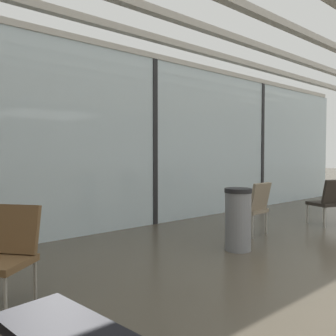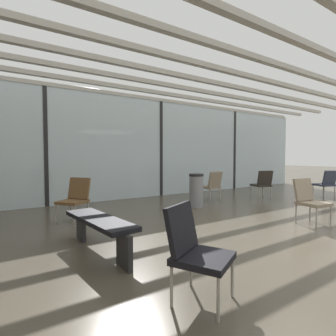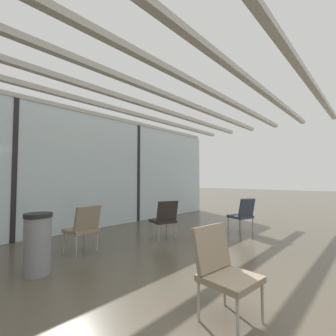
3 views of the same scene
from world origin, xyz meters
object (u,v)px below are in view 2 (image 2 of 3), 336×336
object	(u,v)px
lounge_chair_5	(263,182)
trash_bin	(196,190)
lounge_chair_6	(75,197)
lounge_chair_2	(326,182)
lounge_chair_1	(309,198)
parked_airplane	(76,137)
lounge_chair_0	(212,184)
lounge_chair_3	(194,246)
waiting_bench	(99,225)

from	to	relation	value
lounge_chair_5	trash_bin	bearing A→B (deg)	17.50
lounge_chair_6	trash_bin	world-z (taller)	lounge_chair_6
lounge_chair_5	lounge_chair_2	bearing A→B (deg)	168.46
lounge_chair_1	parked_airplane	bearing A→B (deg)	111.47
lounge_chair_1	lounge_chair_5	xyz separation A→B (m)	(1.79, 2.41, 0.00)
trash_bin	lounge_chair_0	bearing A→B (deg)	23.67
lounge_chair_1	lounge_chair_6	size ratio (longest dim) A/B	1.00
lounge_chair_0	lounge_chair_5	distance (m)	1.75
parked_airplane	lounge_chair_3	world-z (taller)	parked_airplane
parked_airplane	waiting_bench	xyz separation A→B (m)	(-1.62, -8.04, -1.77)
lounge_chair_6	waiting_bench	bearing A→B (deg)	-42.45
lounge_chair_6	parked_airplane	bearing A→B (deg)	127.93
lounge_chair_0	lounge_chair_5	bearing A→B (deg)	160.85
trash_bin	lounge_chair_2	bearing A→B (deg)	-14.03
waiting_bench	trash_bin	xyz separation A→B (m)	(3.11, 1.71, 0.07)
parked_airplane	lounge_chair_6	xyz separation A→B (m)	(-1.48, -6.10, -1.63)
lounge_chair_0	waiting_bench	distance (m)	4.55
lounge_chair_2	lounge_chair_5	bearing A→B (deg)	-13.18
lounge_chair_6	trash_bin	xyz separation A→B (m)	(2.97, -0.23, -0.06)
lounge_chair_3	lounge_chair_5	bearing A→B (deg)	3.39
lounge_chair_1	lounge_chair_2	world-z (taller)	same
lounge_chair_2	lounge_chair_3	bearing A→B (deg)	34.70
parked_airplane	lounge_chair_0	size ratio (longest dim) A/B	13.10
lounge_chair_1	lounge_chair_6	world-z (taller)	same
waiting_bench	parked_airplane	bearing A→B (deg)	-18.21
parked_airplane	trash_bin	size ratio (longest dim) A/B	13.26
lounge_chair_3	lounge_chair_6	bearing A→B (deg)	65.23
waiting_bench	trash_bin	distance (m)	3.55
lounge_chair_3	trash_bin	world-z (taller)	lounge_chair_3
lounge_chair_1	lounge_chair_5	bearing A→B (deg)	60.20
lounge_chair_5	lounge_chair_6	bearing A→B (deg)	15.83
lounge_chair_2	trash_bin	distance (m)	4.51
parked_airplane	lounge_chair_0	bearing A→B (deg)	-67.89
parked_airplane	lounge_chair_3	distance (m)	9.90
lounge_chair_1	lounge_chair_0	bearing A→B (deg)	94.82
lounge_chair_1	lounge_chair_2	distance (m)	3.81
lounge_chair_0	lounge_chair_3	distance (m)	5.25
trash_bin	waiting_bench	bearing A→B (deg)	-151.20
lounge_chair_0	lounge_chair_3	xyz separation A→B (m)	(-3.68, -3.75, 0.00)
lounge_chair_3	waiting_bench	world-z (taller)	lounge_chair_3
parked_airplane	lounge_chair_3	xyz separation A→B (m)	(-1.27, -9.68, -1.63)
lounge_chair_1	lounge_chair_2	bearing A→B (deg)	27.92
lounge_chair_0	lounge_chair_2	world-z (taller)	same
parked_airplane	trash_bin	distance (m)	6.72
lounge_chair_1	lounge_chair_2	xyz separation A→B (m)	(3.56, 1.38, 0.00)
lounge_chair_3	trash_bin	xyz separation A→B (m)	(2.76, 3.35, -0.06)
lounge_chair_6	trash_bin	bearing A→B (deg)	47.16
lounge_chair_2	lounge_chair_5	distance (m)	2.05
lounge_chair_5	lounge_chair_6	distance (m)	5.59
waiting_bench	lounge_chair_0	bearing A→B (deg)	-69.15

